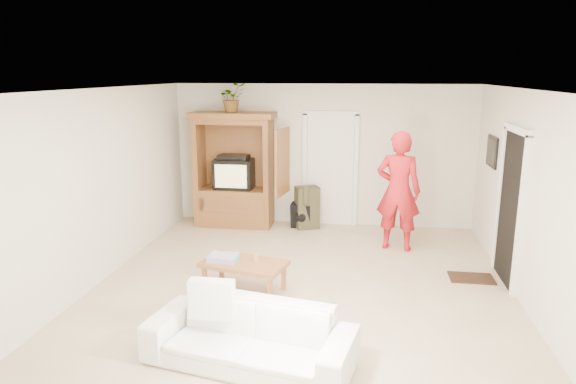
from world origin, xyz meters
name	(u,v)px	position (x,y,z in m)	size (l,w,h in m)	color
floor	(302,286)	(0.00, 0.00, 0.00)	(6.00, 6.00, 0.00)	tan
ceiling	(304,89)	(0.00, 0.00, 2.60)	(6.00, 6.00, 0.00)	white
wall_back	(322,155)	(0.00, 3.00, 1.30)	(5.50, 5.50, 0.00)	silver
wall_front	(253,285)	(0.00, -3.00, 1.30)	(5.50, 5.50, 0.00)	silver
wall_left	(103,185)	(-2.75, 0.00, 1.30)	(6.00, 6.00, 0.00)	silver
wall_right	(528,200)	(2.75, 0.00, 1.30)	(6.00, 6.00, 0.00)	silver
armoire	(236,177)	(-1.58, 2.66, 0.91)	(1.82, 1.14, 2.10)	brown
door_back	(330,171)	(0.15, 2.97, 1.02)	(0.85, 0.05, 2.04)	white
doorway_right	(511,209)	(2.73, 0.60, 1.02)	(0.05, 0.90, 2.04)	black
framed_picture	(492,152)	(2.73, 1.90, 1.60)	(0.03, 0.60, 0.48)	black
doormat	(471,278)	(2.30, 0.60, 0.01)	(0.60, 0.40, 0.02)	#382316
plant	(232,98)	(-1.60, 2.63, 2.36)	(0.47, 0.40, 0.52)	#4C7238
man	(398,191)	(1.32, 1.72, 0.96)	(0.70, 0.46, 1.93)	red
sofa	(250,336)	(-0.28, -1.95, 0.30)	(2.03, 0.79, 0.59)	white
coffee_table	(244,266)	(-0.73, -0.26, 0.35)	(1.18, 0.82, 0.40)	#975B34
towel	(224,258)	(-1.01, -0.26, 0.44)	(0.38, 0.28, 0.08)	#FF5490
candle	(256,258)	(-0.59, -0.21, 0.45)	(0.08, 0.08, 0.10)	tan
backpack_black	(301,216)	(-0.34, 2.63, 0.23)	(0.37, 0.22, 0.45)	black
backpack_olive	(307,207)	(-0.24, 2.64, 0.39)	(0.41, 0.30, 0.77)	#47442B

